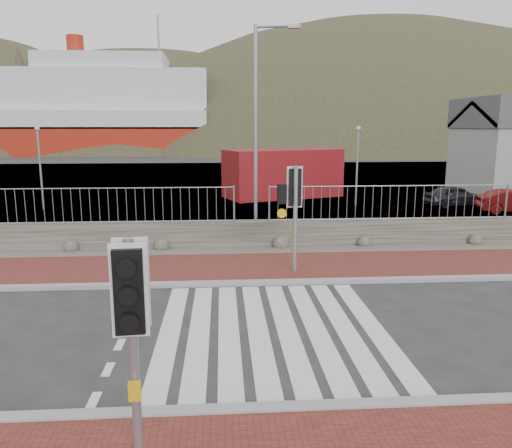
{
  "coord_description": "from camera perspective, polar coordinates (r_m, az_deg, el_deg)",
  "views": [
    {
      "loc": [
        -1.0,
        -9.6,
        4.13
      ],
      "look_at": [
        -0.14,
        3.0,
        1.64
      ],
      "focal_mm": 35.0,
      "sensor_mm": 36.0,
      "label": 1
    }
  ],
  "objects": [
    {
      "name": "traffic_signal_near",
      "position": [
        6.0,
        -14.03,
        -9.12
      ],
      "size": [
        0.43,
        0.28,
        2.89
      ],
      "rotation": [
        0.0,
        0.0,
        0.08
      ],
      "color": "gray",
      "rests_on": "ground"
    },
    {
      "name": "sidewalk_far",
      "position": [
        14.71,
        0.13,
        -4.99
      ],
      "size": [
        40.0,
        3.0,
        0.08
      ],
      "primitive_type": "cube",
      "color": "brown",
      "rests_on": "ground"
    },
    {
      "name": "quay",
      "position": [
        37.74,
        -2.38,
        4.85
      ],
      "size": [
        120.0,
        40.0,
        0.5
      ],
      "primitive_type": "cube",
      "color": "#4C4C4F",
      "rests_on": "ground"
    },
    {
      "name": "kerb_far",
      "position": [
        13.28,
        0.59,
        -6.74
      ],
      "size": [
        40.0,
        0.25,
        0.12
      ],
      "primitive_type": "cube",
      "color": "gray",
      "rests_on": "ground"
    },
    {
      "name": "stone_wall",
      "position": [
        17.32,
        -0.52,
        -1.12
      ],
      "size": [
        40.0,
        0.6,
        0.9
      ],
      "primitive_type": "cube",
      "color": "#423E36",
      "rests_on": "ground"
    },
    {
      "name": "streetlight",
      "position": [
        17.72,
        0.37,
        11.42
      ],
      "size": [
        1.57,
        0.53,
        7.49
      ],
      "rotation": [
        0.0,
        0.0,
        -0.24
      ],
      "color": "gray",
      "rests_on": "ground"
    },
    {
      "name": "gravel_strip",
      "position": [
        16.64,
        -0.36,
        -3.11
      ],
      "size": [
        40.0,
        1.5,
        0.06
      ],
      "primitive_type": "cube",
      "color": "#59544C",
      "rests_on": "ground"
    },
    {
      "name": "traffic_signal_far",
      "position": [
        13.83,
        4.37,
        3.15
      ],
      "size": [
        0.73,
        0.29,
        3.06
      ],
      "rotation": [
        0.0,
        0.0,
        3.21
      ],
      "color": "gray",
      "rests_on": "ground"
    },
    {
      "name": "railing",
      "position": [
        16.94,
        -0.5,
        3.31
      ],
      "size": [
        18.07,
        0.07,
        1.22
      ],
      "color": "gray",
      "rests_on": "stone_wall"
    },
    {
      "name": "hills_backdrop",
      "position": [
        101.51,
        0.61,
        -4.4
      ],
      "size": [
        254.0,
        90.0,
        100.0
      ],
      "color": "#292E1C",
      "rests_on": "ground"
    },
    {
      "name": "shipping_container",
      "position": [
        29.56,
        3.09,
        5.82
      ],
      "size": [
        7.24,
        4.93,
        2.79
      ],
      "primitive_type": "cube",
      "rotation": [
        0.0,
        0.0,
        0.35
      ],
      "color": "maroon",
      "rests_on": "ground"
    },
    {
      "name": "ferry",
      "position": [
        81.04,
        -21.31,
        11.27
      ],
      "size": [
        50.0,
        16.0,
        20.0
      ],
      "color": "maroon",
      "rests_on": "ground"
    },
    {
      "name": "water",
      "position": [
        72.62,
        -3.15,
        7.86
      ],
      "size": [
        220.0,
        50.0,
        0.05
      ],
      "primitive_type": "cube",
      "color": "#3F4C54",
      "rests_on": "ground"
    },
    {
      "name": "kerb_near",
      "position": [
        7.82,
        4.26,
        -20.31
      ],
      "size": [
        40.0,
        0.25,
        0.12
      ],
      "primitive_type": "cube",
      "color": "gray",
      "rests_on": "ground"
    },
    {
      "name": "ground",
      "position": [
        10.49,
        1.9,
        -12.02
      ],
      "size": [
        220.0,
        220.0,
        0.0
      ],
      "primitive_type": "plane",
      "color": "#28282B",
      "rests_on": "ground"
    },
    {
      "name": "car_a",
      "position": [
        27.99,
        21.8,
        3.0
      ],
      "size": [
        3.37,
        1.69,
        1.1
      ],
      "primitive_type": "imported",
      "rotation": [
        0.0,
        0.0,
        1.69
      ],
      "color": "black",
      "rests_on": "ground"
    },
    {
      "name": "zebra_crossing",
      "position": [
        10.49,
        1.9,
        -11.99
      ],
      "size": [
        4.62,
        5.6,
        0.01
      ],
      "color": "silver",
      "rests_on": "ground"
    }
  ]
}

